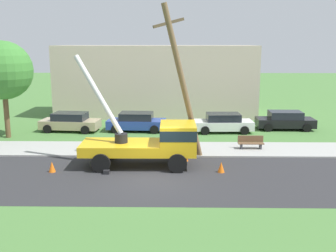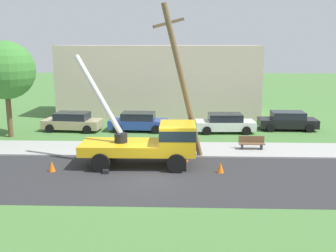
{
  "view_description": "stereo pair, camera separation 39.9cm",
  "coord_description": "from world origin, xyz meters",
  "px_view_note": "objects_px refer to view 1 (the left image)",
  "views": [
    {
      "loc": [
        1.1,
        -19.04,
        6.6
      ],
      "look_at": [
        0.71,
        3.17,
        1.99
      ],
      "focal_mm": 42.86,
      "sensor_mm": 36.0,
      "label": 1
    },
    {
      "loc": [
        1.49,
        -19.03,
        6.6
      ],
      "look_at": [
        0.71,
        3.17,
        1.99
      ],
      "focal_mm": 42.86,
      "sensor_mm": 36.0,
      "label": 2
    }
  ],
  "objects_px": {
    "parked_sedan_tan": "(70,122)",
    "parked_sedan_blue": "(136,122)",
    "utility_truck": "(154,141)",
    "traffic_cone_curbside": "(185,156)",
    "leaning_utility_pole": "(182,81)",
    "park_bench": "(251,143)",
    "traffic_cone_ahead": "(221,167)",
    "roadside_tree_near": "(3,71)",
    "parked_sedan_black": "(285,120)",
    "traffic_cone_behind": "(52,167)",
    "parked_sedan_white": "(223,123)"
  },
  "relations": [
    {
      "from": "traffic_cone_curbside",
      "to": "park_bench",
      "type": "bearing_deg",
      "value": 30.62
    },
    {
      "from": "leaning_utility_pole",
      "to": "roadside_tree_near",
      "type": "distance_m",
      "value": 13.32
    },
    {
      "from": "traffic_cone_behind",
      "to": "park_bench",
      "type": "distance_m",
      "value": 12.08
    },
    {
      "from": "utility_truck",
      "to": "leaning_utility_pole",
      "type": "relative_size",
      "value": 0.77
    },
    {
      "from": "park_bench",
      "to": "traffic_cone_behind",
      "type": "bearing_deg",
      "value": -157.65
    },
    {
      "from": "parked_sedan_tan",
      "to": "parked_sedan_black",
      "type": "distance_m",
      "value": 16.59
    },
    {
      "from": "traffic_cone_ahead",
      "to": "roadside_tree_near",
      "type": "height_order",
      "value": "roadside_tree_near"
    },
    {
      "from": "utility_truck",
      "to": "traffic_cone_curbside",
      "type": "relative_size",
      "value": 12.12
    },
    {
      "from": "parked_sedan_tan",
      "to": "park_bench",
      "type": "xyz_separation_m",
      "value": [
        12.75,
        -5.33,
        -0.25
      ]
    },
    {
      "from": "traffic_cone_behind",
      "to": "parked_sedan_white",
      "type": "distance_m",
      "value": 14.02
    },
    {
      "from": "leaning_utility_pole",
      "to": "park_bench",
      "type": "xyz_separation_m",
      "value": [
        4.36,
        1.95,
        -4.05
      ]
    },
    {
      "from": "utility_truck",
      "to": "parked_sedan_blue",
      "type": "bearing_deg",
      "value": 101.56
    },
    {
      "from": "traffic_cone_behind",
      "to": "park_bench",
      "type": "height_order",
      "value": "park_bench"
    },
    {
      "from": "utility_truck",
      "to": "park_bench",
      "type": "height_order",
      "value": "utility_truck"
    },
    {
      "from": "roadside_tree_near",
      "to": "traffic_cone_behind",
      "type": "bearing_deg",
      "value": -54.73
    },
    {
      "from": "utility_truck",
      "to": "parked_sedan_tan",
      "type": "distance_m",
      "value": 11.09
    },
    {
      "from": "traffic_cone_ahead",
      "to": "parked_sedan_black",
      "type": "xyz_separation_m",
      "value": [
        6.17,
        10.75,
        0.43
      ]
    },
    {
      "from": "leaning_utility_pole",
      "to": "parked_sedan_blue",
      "type": "height_order",
      "value": "leaning_utility_pole"
    },
    {
      "from": "traffic_cone_curbside",
      "to": "traffic_cone_behind",
      "type": "bearing_deg",
      "value": -163.11
    },
    {
      "from": "traffic_cone_behind",
      "to": "parked_sedan_white",
      "type": "xyz_separation_m",
      "value": [
        10.04,
        9.77,
        0.43
      ]
    },
    {
      "from": "traffic_cone_behind",
      "to": "parked_sedan_blue",
      "type": "distance_m",
      "value": 10.64
    },
    {
      "from": "traffic_cone_ahead",
      "to": "parked_sedan_blue",
      "type": "xyz_separation_m",
      "value": [
        -5.35,
        9.96,
        0.43
      ]
    },
    {
      "from": "utility_truck",
      "to": "park_bench",
      "type": "relative_size",
      "value": 4.24
    },
    {
      "from": "park_bench",
      "to": "parked_sedan_tan",
      "type": "bearing_deg",
      "value": 157.3
    },
    {
      "from": "parked_sedan_blue",
      "to": "utility_truck",
      "type": "bearing_deg",
      "value": -78.44
    },
    {
      "from": "leaning_utility_pole",
      "to": "traffic_cone_curbside",
      "type": "distance_m",
      "value": 4.27
    },
    {
      "from": "leaning_utility_pole",
      "to": "traffic_cone_behind",
      "type": "height_order",
      "value": "leaning_utility_pole"
    },
    {
      "from": "traffic_cone_ahead",
      "to": "parked_sedan_white",
      "type": "relative_size",
      "value": 0.13
    },
    {
      "from": "roadside_tree_near",
      "to": "parked_sedan_black",
      "type": "bearing_deg",
      "value": 8.58
    },
    {
      "from": "traffic_cone_curbside",
      "to": "parked_sedan_blue",
      "type": "bearing_deg",
      "value": 114.02
    },
    {
      "from": "parked_sedan_black",
      "to": "utility_truck",
      "type": "bearing_deg",
      "value": -135.28
    },
    {
      "from": "traffic_cone_curbside",
      "to": "parked_sedan_tan",
      "type": "relative_size",
      "value": 0.12
    },
    {
      "from": "traffic_cone_ahead",
      "to": "parked_sedan_white",
      "type": "distance_m",
      "value": 9.76
    },
    {
      "from": "leaning_utility_pole",
      "to": "traffic_cone_ahead",
      "type": "height_order",
      "value": "leaning_utility_pole"
    },
    {
      "from": "traffic_cone_ahead",
      "to": "traffic_cone_curbside",
      "type": "xyz_separation_m",
      "value": [
        -1.81,
        2.03,
        0.0
      ]
    },
    {
      "from": "traffic_cone_ahead",
      "to": "roadside_tree_near",
      "type": "bearing_deg",
      "value": 151.83
    },
    {
      "from": "traffic_cone_curbside",
      "to": "park_bench",
      "type": "height_order",
      "value": "park_bench"
    },
    {
      "from": "leaning_utility_pole",
      "to": "park_bench",
      "type": "height_order",
      "value": "leaning_utility_pole"
    },
    {
      "from": "parked_sedan_blue",
      "to": "parked_sedan_white",
      "type": "xyz_separation_m",
      "value": [
        6.58,
        -0.29,
        0.0
      ]
    },
    {
      "from": "utility_truck",
      "to": "traffic_cone_behind",
      "type": "height_order",
      "value": "utility_truck"
    },
    {
      "from": "parked_sedan_black",
      "to": "roadside_tree_near",
      "type": "relative_size",
      "value": 0.65
    },
    {
      "from": "roadside_tree_near",
      "to": "traffic_cone_curbside",
      "type": "bearing_deg",
      "value": -24.28
    },
    {
      "from": "traffic_cone_curbside",
      "to": "roadside_tree_near",
      "type": "xyz_separation_m",
      "value": [
        -12.49,
        5.63,
        4.46
      ]
    },
    {
      "from": "parked_sedan_tan",
      "to": "parked_sedan_blue",
      "type": "height_order",
      "value": "same"
    },
    {
      "from": "traffic_cone_ahead",
      "to": "parked_sedan_blue",
      "type": "bearing_deg",
      "value": 118.24
    },
    {
      "from": "utility_truck",
      "to": "park_bench",
      "type": "xyz_separation_m",
      "value": [
        5.9,
        3.36,
        -0.95
      ]
    },
    {
      "from": "leaning_utility_pole",
      "to": "roadside_tree_near",
      "type": "xyz_separation_m",
      "value": [
        -12.29,
        5.12,
        0.23
      ]
    },
    {
      "from": "traffic_cone_curbside",
      "to": "traffic_cone_ahead",
      "type": "bearing_deg",
      "value": -48.16
    },
    {
      "from": "traffic_cone_curbside",
      "to": "leaning_utility_pole",
      "type": "bearing_deg",
      "value": 110.49
    },
    {
      "from": "utility_truck",
      "to": "parked_sedan_white",
      "type": "bearing_deg",
      "value": 60.81
    }
  ]
}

